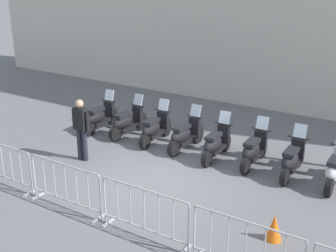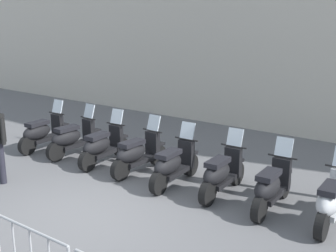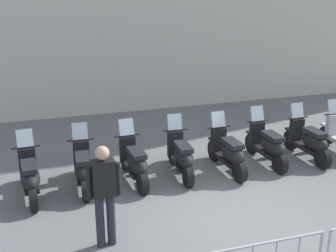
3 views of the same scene
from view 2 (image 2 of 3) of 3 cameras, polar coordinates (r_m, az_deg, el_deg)
The scene contains 9 objects.
ground_plane at distance 7.89m, azimuth -11.28°, elevation -11.53°, with size 120.00×120.00×0.00m, color slate.
motorcycle_0 at distance 11.65m, azimuth -16.37°, elevation -0.86°, with size 0.56×1.73×1.24m.
motorcycle_1 at distance 10.93m, azimuth -12.60°, elevation -1.62°, with size 0.69×1.71×1.24m.
motorcycle_2 at distance 10.16m, azimuth -8.75°, elevation -2.67°, with size 0.56×1.73×1.24m.
motorcycle_3 at distance 9.51m, azimuth -4.12°, elevation -3.74°, with size 0.68×1.71×1.24m.
motorcycle_4 at distance 8.81m, azimuth 0.70°, elevation -5.21°, with size 0.58×1.73×1.24m.
motorcycle_5 at distance 8.40m, azimuth 7.14°, elevation -6.34°, with size 0.59×1.72×1.24m.
motorcycle_6 at distance 7.94m, azimuth 13.65°, elevation -7.92°, with size 0.58×1.73×1.24m.
motorcycle_7 at distance 7.67m, azimuth 21.07°, elevation -9.33°, with size 0.59×1.72×1.24m.
Camera 2 is at (4.54, -5.47, 3.43)m, focal length 45.57 mm.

